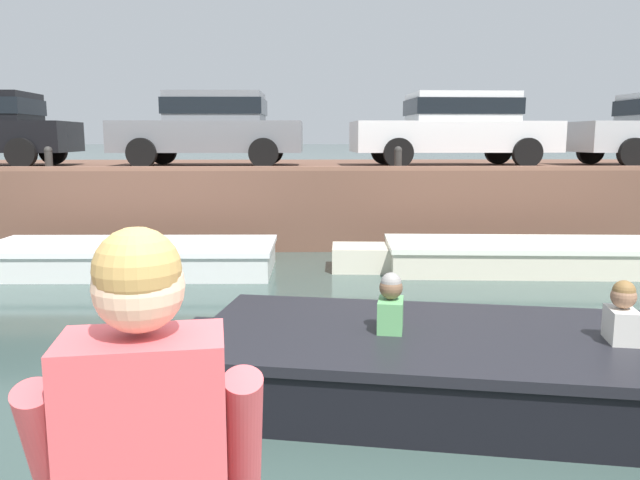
% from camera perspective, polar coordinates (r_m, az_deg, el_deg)
% --- Properties ---
extents(ground_plane, '(400.00, 400.00, 0.00)m').
position_cam_1_polar(ground_plane, '(6.97, 2.14, -8.33)').
color(ground_plane, '#384C47').
extents(far_quay_wall, '(60.00, 6.00, 1.51)m').
position_cam_1_polar(far_quay_wall, '(14.52, 0.32, 3.98)').
color(far_quay_wall, brown).
rests_on(far_quay_wall, ground).
extents(far_wall_coping, '(60.00, 0.24, 0.08)m').
position_cam_1_polar(far_wall_coping, '(11.60, 0.73, 6.56)').
color(far_wall_coping, brown).
rests_on(far_wall_coping, far_quay_wall).
extents(boat_moored_west_white, '(5.41, 1.81, 0.46)m').
position_cam_1_polar(boat_moored_west_white, '(10.41, -18.02, -1.55)').
color(boat_moored_west_white, white).
rests_on(boat_moored_west_white, ground).
extents(boat_moored_central_cream, '(5.61, 1.83, 0.47)m').
position_cam_1_polar(boat_moored_central_cream, '(10.51, 17.72, -1.42)').
color(boat_moored_central_cream, silver).
rests_on(boat_moored_central_cream, ground).
extents(motorboat_passing, '(6.29, 2.81, 1.04)m').
position_cam_1_polar(motorboat_passing, '(5.39, 20.16, -11.16)').
color(motorboat_passing, black).
rests_on(motorboat_passing, ground).
extents(car_left_inner_grey, '(3.95, 2.00, 1.54)m').
position_cam_1_polar(car_left_inner_grey, '(13.63, -9.84, 10.23)').
color(car_left_inner_grey, slate).
rests_on(car_left_inner_grey, far_quay_wall).
extents(car_centre_white, '(4.32, 2.03, 1.54)m').
position_cam_1_polar(car_centre_white, '(13.86, 12.30, 10.14)').
color(car_centre_white, white).
rests_on(car_centre_white, far_quay_wall).
extents(mooring_bollard_west, '(0.15, 0.15, 0.45)m').
position_cam_1_polar(mooring_bollard_west, '(12.64, -23.57, 6.93)').
color(mooring_bollard_west, '#2D2B28').
rests_on(mooring_bollard_west, far_quay_wall).
extents(mooring_bollard_mid, '(0.15, 0.15, 0.45)m').
position_cam_1_polar(mooring_bollard_mid, '(11.84, 7.15, 7.51)').
color(mooring_bollard_mid, '#2D2B28').
rests_on(mooring_bollard_mid, far_quay_wall).
extents(person_seated_left, '(0.57, 0.57, 0.97)m').
position_cam_1_polar(person_seated_left, '(1.62, -15.28, -19.79)').
color(person_seated_left, '#282833').
rests_on(person_seated_left, near_quay).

